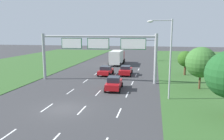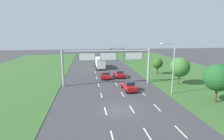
% 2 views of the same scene
% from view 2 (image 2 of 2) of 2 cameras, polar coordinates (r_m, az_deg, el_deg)
% --- Properties ---
extents(ground_plane, '(200.00, 200.00, 0.00)m').
position_cam_2_polar(ground_plane, '(23.35, 2.24, -12.93)').
color(ground_plane, '#38383A').
extents(grass_verge_right, '(24.00, 120.00, 0.06)m').
position_cam_2_polar(grass_verge_right, '(40.89, 29.65, -3.71)').
color(grass_verge_right, '#335B28').
rests_on(grass_verge_right, ground_plane).
extents(lane_dashes_inner_left, '(0.14, 44.40, 0.01)m').
position_cam_2_polar(lane_dashes_inner_left, '(25.86, -2.90, -10.45)').
color(lane_dashes_inner_left, white).
rests_on(lane_dashes_inner_left, ground_plane).
extents(lane_dashes_inner_right, '(0.14, 44.40, 0.01)m').
position_cam_2_polar(lane_dashes_inner_right, '(26.40, 4.80, -10.01)').
color(lane_dashes_inner_right, white).
rests_on(lane_dashes_inner_right, ground_plane).
extents(lane_dashes_slip, '(0.14, 44.40, 0.01)m').
position_cam_2_polar(lane_dashes_slip, '(27.37, 12.05, -9.44)').
color(lane_dashes_slip, white).
rests_on(lane_dashes_slip, ground_plane).
extents(car_near_red, '(2.23, 4.05, 1.54)m').
position_cam_2_polar(car_near_red, '(39.20, -2.08, -1.67)').
color(car_near_red, red).
rests_on(car_near_red, ground_plane).
extents(car_lead_silver, '(2.21, 4.38, 1.57)m').
position_cam_2_polar(car_lead_silver, '(40.48, 2.42, -1.25)').
color(car_lead_silver, red).
rests_on(car_lead_silver, ground_plane).
extents(car_mid_lane, '(2.15, 4.18, 1.70)m').
position_cam_2_polar(car_mid_lane, '(30.93, 5.63, -5.20)').
color(car_mid_lane, red).
rests_on(car_mid_lane, ground_plane).
extents(box_truck, '(2.76, 8.42, 3.18)m').
position_cam_2_polar(box_truck, '(51.59, -3.95, 2.53)').
color(box_truck, '#B21E19').
rests_on(box_truck, ground_plane).
extents(sign_gantry, '(17.24, 0.44, 7.00)m').
position_cam_2_polar(sign_gantry, '(33.73, -1.16, 3.45)').
color(sign_gantry, '#9EA0A5').
rests_on(sign_gantry, ground_plane).
extents(traffic_light_mast, '(4.76, 0.49, 5.60)m').
position_cam_2_polar(traffic_light_mast, '(59.65, 1.94, 5.82)').
color(traffic_light_mast, '#47494F').
rests_on(traffic_light_mast, ground_plane).
extents(street_lamp, '(2.61, 0.32, 8.50)m').
position_cam_2_polar(street_lamp, '(29.53, 18.87, 1.92)').
color(street_lamp, '#9EA0A5').
rests_on(street_lamp, ground_plane).
extents(roadside_tree_near, '(3.93, 3.93, 5.71)m').
position_cam_2_polar(roadside_tree_near, '(28.76, 31.33, -2.10)').
color(roadside_tree_near, '#513823').
rests_on(roadside_tree_near, ground_plane).
extents(roadside_tree_mid, '(3.82, 3.82, 5.38)m').
position_cam_2_polar(roadside_tree_mid, '(36.37, 21.26, 0.86)').
color(roadside_tree_mid, '#513823').
rests_on(roadside_tree_mid, ground_plane).
extents(roadside_tree_far, '(2.61, 2.61, 4.12)m').
position_cam_2_polar(roadside_tree_far, '(44.49, 14.61, 2.16)').
color(roadside_tree_far, '#513823').
rests_on(roadside_tree_far, ground_plane).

